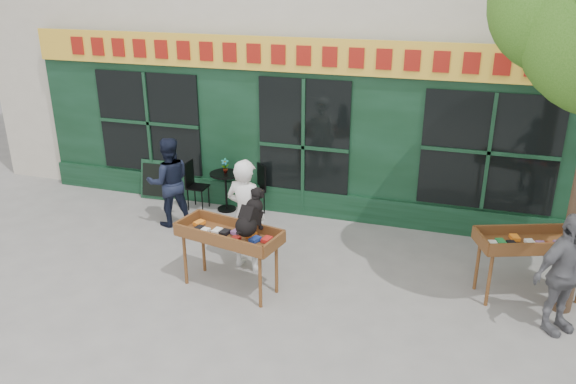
% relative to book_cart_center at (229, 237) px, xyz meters
% --- Properties ---
extents(ground, '(80.00, 80.00, 0.00)m').
position_rel_book_cart_center_xyz_m(ground, '(0.25, 0.59, -0.82)').
color(ground, slate).
rests_on(ground, ground).
extents(book_cart_center, '(1.59, 0.91, 0.99)m').
position_rel_book_cart_center_xyz_m(book_cart_center, '(0.00, 0.00, 0.00)').
color(book_cart_center, brown).
rests_on(book_cart_center, ground).
extents(dog, '(0.45, 0.66, 0.60)m').
position_rel_book_cart_center_xyz_m(dog, '(0.35, -0.05, 0.47)').
color(dog, black).
rests_on(dog, book_cart_center).
extents(woman, '(0.72, 0.55, 1.78)m').
position_rel_book_cart_center_xyz_m(woman, '(0.00, 0.65, 0.07)').
color(woman, silver).
rests_on(woman, ground).
extents(book_cart_right, '(1.62, 1.11, 0.99)m').
position_rel_book_cart_center_xyz_m(book_cart_right, '(4.10, 1.09, 0.00)').
color(book_cart_right, brown).
rests_on(book_cart_right, ground).
extents(man_right, '(0.98, 0.92, 1.63)m').
position_rel_book_cart_center_xyz_m(man_right, '(4.40, 0.34, -0.01)').
color(man_right, slate).
rests_on(man_right, ground).
extents(bistro_table, '(0.60, 0.60, 0.76)m').
position_rel_book_cart_center_xyz_m(bistro_table, '(-1.23, 2.66, -0.28)').
color(bistro_table, black).
rests_on(bistro_table, ground).
extents(bistro_chair_left, '(0.37, 0.36, 0.95)m').
position_rel_book_cart_center_xyz_m(bistro_chair_left, '(-1.87, 2.56, -0.26)').
color(bistro_chair_left, black).
rests_on(bistro_chair_left, ground).
extents(bistro_chair_right, '(0.51, 0.51, 0.95)m').
position_rel_book_cart_center_xyz_m(bistro_chair_right, '(-0.62, 2.77, -0.26)').
color(bistro_chair_right, black).
rests_on(bistro_chair_right, ground).
extents(potted_plant, '(0.17, 0.14, 0.29)m').
position_rel_book_cart_center_xyz_m(potted_plant, '(-1.23, 2.66, 0.09)').
color(potted_plant, gray).
rests_on(potted_plant, bistro_table).
extents(man_left, '(1.01, 0.97, 1.64)m').
position_rel_book_cart_center_xyz_m(man_left, '(-1.93, 1.76, -0.00)').
color(man_left, black).
rests_on(man_left, ground).
extents(chalkboard, '(0.57, 0.22, 0.79)m').
position_rel_book_cart_center_xyz_m(chalkboard, '(-2.89, 2.78, -0.42)').
color(chalkboard, black).
rests_on(chalkboard, ground).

